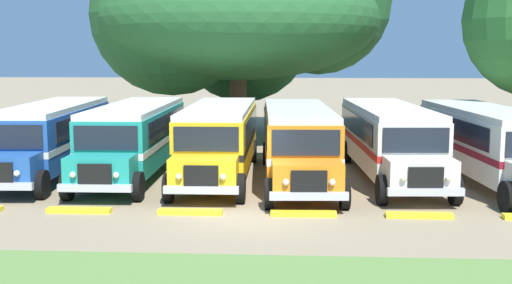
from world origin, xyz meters
The scene contains 12 objects.
ground_plane centered at (0.00, 0.00, 0.00)m, with size 220.00×220.00×0.00m, color #937F60.
parked_bus_slot_0 centered at (-8.55, 6.56, 1.58)m, with size 3.19×10.91×2.82m.
parked_bus_slot_1 centered at (-5.05, 6.50, 1.58)m, with size 2.85×10.86×2.82m.
parked_bus_slot_2 centered at (-1.58, 6.41, 1.58)m, with size 2.82×10.86×2.82m.
parked_bus_slot_3 centered at (1.58, 5.72, 1.58)m, with size 3.19×10.91×2.82m.
parked_bus_slot_4 centered at (5.21, 6.54, 1.58)m, with size 3.22×10.92×2.82m.
parked_bus_slot_5 centered at (8.82, 5.72, 1.58)m, with size 3.48×10.96×2.82m.
curb_wheelstop_1 centered at (-5.21, -0.05, 0.07)m, with size 2.00×0.36×0.15m, color yellow.
curb_wheelstop_2 centered at (-1.74, -0.05, 0.07)m, with size 2.00×0.36×0.15m, color yellow.
curb_wheelstop_3 centered at (1.74, -0.05, 0.07)m, with size 2.00×0.36×0.15m, color yellow.
curb_wheelstop_4 centered at (5.21, -0.05, 0.07)m, with size 2.00×0.36×0.15m, color yellow.
broad_shade_tree centered at (-1.75, 18.76, 6.89)m, with size 17.00×16.43×12.22m.
Camera 1 is at (1.46, -19.28, 4.92)m, focal length 45.42 mm.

